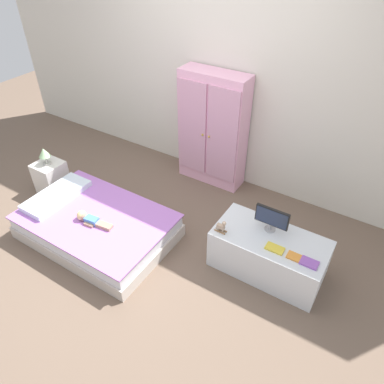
{
  "coord_description": "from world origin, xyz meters",
  "views": [
    {
      "loc": [
        1.79,
        -1.84,
        2.63
      ],
      "look_at": [
        0.39,
        0.39,
        0.57
      ],
      "focal_mm": 33.72,
      "sensor_mm": 36.0,
      "label": 1
    }
  ],
  "objects": [
    {
      "name": "book_orange",
      "position": [
        1.44,
        0.29,
        0.41
      ],
      "size": [
        0.11,
        0.09,
        0.01
      ],
      "primitive_type": "cube",
      "color": "orange",
      "rests_on": "tv_stand"
    },
    {
      "name": "pillow",
      "position": [
        -0.96,
        -0.11,
        0.3
      ],
      "size": [
        0.31,
        0.7,
        0.06
      ],
      "primitive_type": "cube",
      "color": "silver",
      "rests_on": "bed"
    },
    {
      "name": "book_yellow",
      "position": [
        1.27,
        0.29,
        0.41
      ],
      "size": [
        0.15,
        0.09,
        0.02
      ],
      "primitive_type": "cube",
      "color": "gold",
      "rests_on": "tv_stand"
    },
    {
      "name": "wardrobe",
      "position": [
        0.04,
        1.39,
        0.67
      ],
      "size": [
        0.77,
        0.31,
        1.34
      ],
      "color": "#EFADCC",
      "rests_on": "ground_plane"
    },
    {
      "name": "nightstand",
      "position": [
        -1.4,
        0.17,
        0.19
      ],
      "size": [
        0.3,
        0.3,
        0.38
      ],
      "primitive_type": "cube",
      "color": "silver",
      "rests_on": "ground_plane"
    },
    {
      "name": "tv_stand",
      "position": [
        1.2,
        0.4,
        0.2
      ],
      "size": [
        0.99,
        0.5,
        0.41
      ],
      "primitive_type": "cube",
      "color": "silver",
      "rests_on": "ground_plane"
    },
    {
      "name": "table_lamp",
      "position": [
        -1.4,
        0.17,
        0.52
      ],
      "size": [
        0.13,
        0.13,
        0.2
      ],
      "color": "#B7B2AD",
      "rests_on": "nightstand"
    },
    {
      "name": "tv_monitor",
      "position": [
        1.14,
        0.48,
        0.54
      ],
      "size": [
        0.3,
        0.1,
        0.24
      ],
      "color": "#99999E",
      "rests_on": "tv_stand"
    },
    {
      "name": "book_purple",
      "position": [
        1.56,
        0.29,
        0.41
      ],
      "size": [
        0.14,
        0.1,
        0.02
      ],
      "primitive_type": "cube",
      "color": "#8E51B2",
      "rests_on": "tv_stand"
    },
    {
      "name": "ground_plane",
      "position": [
        0.0,
        0.0,
        -0.01
      ],
      "size": [
        10.0,
        10.0,
        0.02
      ],
      "primitive_type": "cube",
      "color": "brown"
    },
    {
      "name": "doll",
      "position": [
        -0.42,
        -0.2,
        0.31
      ],
      "size": [
        0.39,
        0.14,
        0.1
      ],
      "color": "#4C84C6",
      "rests_on": "bed"
    },
    {
      "name": "bed",
      "position": [
        -0.42,
        -0.11,
        0.14
      ],
      "size": [
        1.47,
        0.97,
        0.27
      ],
      "color": "beige",
      "rests_on": "ground_plane"
    },
    {
      "name": "back_wall",
      "position": [
        0.0,
        1.57,
        1.35
      ],
      "size": [
        6.4,
        0.05,
        2.7
      ],
      "primitive_type": "cube",
      "color": "silver",
      "rests_on": "ground_plane"
    },
    {
      "name": "rocking_horse_toy",
      "position": [
        0.79,
        0.23,
        0.47
      ],
      "size": [
        0.11,
        0.04,
        0.13
      ],
      "color": "#8E6642",
      "rests_on": "tv_stand"
    }
  ]
}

